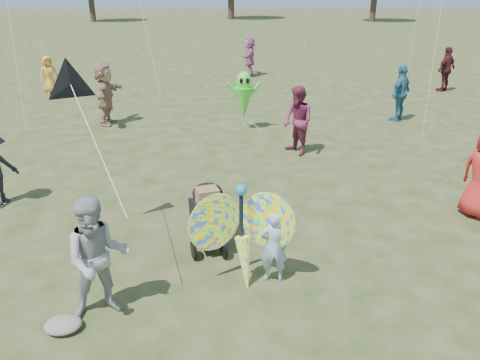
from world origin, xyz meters
The scene contains 14 objects.
ground centered at (0.00, 0.00, 0.00)m, with size 160.00×160.00×0.00m, color #51592B.
child_girl centered at (0.21, 0.25, 0.56)m, with size 0.41×0.27×1.13m, color #91AECE.
adult_man centered at (-2.13, -0.38, 0.85)m, with size 0.83×0.64×1.70m, color #99989E.
grey_bag centered at (-2.60, -0.69, 0.08)m, with size 0.47×0.39×0.15m, color slate.
crowd_c centered at (5.34, 8.77, 0.89)m, with size 1.04×0.43×1.77m, color teal.
crowd_d centered at (-3.90, 8.90, 0.95)m, with size 1.76×0.56×1.90m, color #A37864.
crowd_e centered at (1.53, 5.79, 0.87)m, with size 0.85×0.66×1.74m, color maroon.
crowd_g centered at (-7.09, 13.64, 0.73)m, with size 0.71×0.46×1.46m, color gold.
crowd_h centered at (8.87, 13.01, 0.89)m, with size 1.04×0.43×1.77m, color #46171E.
crowd_j centered at (1.20, 16.94, 0.91)m, with size 1.68×0.53×1.81m, color #B46799.
jogging_stroller centered at (-0.74, 1.30, 0.61)m, with size 0.67×1.11×1.09m.
butterfly_kite centered at (-0.24, 0.26, 0.77)m, with size 1.74×0.75×1.74m.
delta_kite_rig centered at (-2.83, 1.85, 2.63)m, with size 1.55×2.47×1.68m.
alien_kite centered at (0.32, 8.06, 0.97)m, with size 1.12×0.69×1.74m.
Camera 1 is at (-0.64, -5.59, 4.10)m, focal length 35.00 mm.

